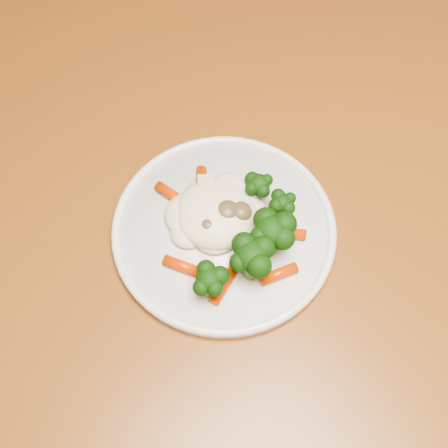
# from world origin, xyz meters

# --- Properties ---
(dining_table) EXTENTS (1.56, 1.34, 0.75)m
(dining_table) POSITION_xyz_m (0.21, -0.26, 0.66)
(dining_table) COLOR brown
(dining_table) RESTS_ON ground
(plate) EXTENTS (0.24, 0.24, 0.01)m
(plate) POSITION_xyz_m (0.14, -0.32, 0.76)
(plate) COLOR white
(plate) RESTS_ON dining_table
(meal) EXTENTS (0.16, 0.18, 0.05)m
(meal) POSITION_xyz_m (0.14, -0.34, 0.78)
(meal) COLOR #FCECC9
(meal) RESTS_ON plate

